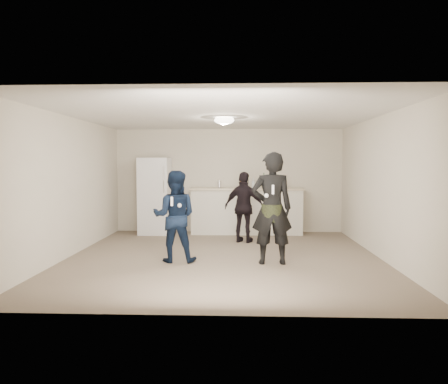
{
  "coord_description": "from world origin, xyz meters",
  "views": [
    {
      "loc": [
        0.31,
        -7.65,
        1.65
      ],
      "look_at": [
        0.0,
        0.2,
        1.15
      ],
      "focal_mm": 35.0,
      "sensor_mm": 36.0,
      "label": 1
    }
  ],
  "objects_px": {
    "fridge": "(155,196)",
    "woman": "(272,208)",
    "spectator": "(244,207)",
    "counter": "(247,212)",
    "man": "(175,216)",
    "shaker": "(219,184)"
  },
  "relations": [
    {
      "from": "shaker",
      "to": "woman",
      "type": "height_order",
      "value": "woman"
    },
    {
      "from": "shaker",
      "to": "man",
      "type": "bearing_deg",
      "value": -101.19
    },
    {
      "from": "spectator",
      "to": "fridge",
      "type": "bearing_deg",
      "value": -7.99
    },
    {
      "from": "shaker",
      "to": "fridge",
      "type": "bearing_deg",
      "value": -176.87
    },
    {
      "from": "counter",
      "to": "man",
      "type": "distance_m",
      "value": 3.29
    },
    {
      "from": "shaker",
      "to": "spectator",
      "type": "height_order",
      "value": "spectator"
    },
    {
      "from": "shaker",
      "to": "woman",
      "type": "distance_m",
      "value": 3.32
    },
    {
      "from": "woman",
      "to": "man",
      "type": "bearing_deg",
      "value": -7.25
    },
    {
      "from": "fridge",
      "to": "woman",
      "type": "relative_size",
      "value": 0.97
    },
    {
      "from": "fridge",
      "to": "shaker",
      "type": "distance_m",
      "value": 1.56
    },
    {
      "from": "woman",
      "to": "spectator",
      "type": "relative_size",
      "value": 1.24
    },
    {
      "from": "woman",
      "to": "shaker",
      "type": "bearing_deg",
      "value": -75.69
    },
    {
      "from": "fridge",
      "to": "man",
      "type": "relative_size",
      "value": 1.17
    },
    {
      "from": "woman",
      "to": "fridge",
      "type": "bearing_deg",
      "value": -53.91
    },
    {
      "from": "fridge",
      "to": "man",
      "type": "xyz_separation_m",
      "value": [
        0.93,
        -2.97,
        -0.13
      ]
    },
    {
      "from": "counter",
      "to": "fridge",
      "type": "bearing_deg",
      "value": -178.16
    },
    {
      "from": "counter",
      "to": "man",
      "type": "xyz_separation_m",
      "value": [
        -1.25,
        -3.04,
        0.25
      ]
    },
    {
      "from": "spectator",
      "to": "woman",
      "type": "bearing_deg",
      "value": 121.85
    },
    {
      "from": "fridge",
      "to": "spectator",
      "type": "height_order",
      "value": "fridge"
    },
    {
      "from": "fridge",
      "to": "woman",
      "type": "xyz_separation_m",
      "value": [
        2.55,
        -3.07,
        0.03
      ]
    },
    {
      "from": "counter",
      "to": "woman",
      "type": "distance_m",
      "value": 3.18
    },
    {
      "from": "counter",
      "to": "fridge",
      "type": "xyz_separation_m",
      "value": [
        -2.18,
        -0.07,
        0.38
      ]
    }
  ]
}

